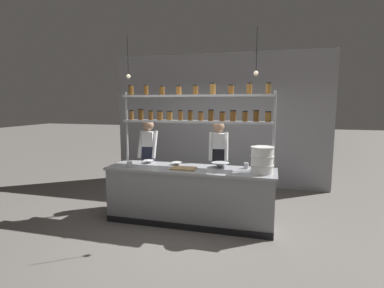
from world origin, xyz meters
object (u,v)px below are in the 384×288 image
Objects in this scene: prep_bowl_near_left at (177,164)px; chef_center at (218,158)px; spice_shelf_unit at (196,112)px; serving_cup_by_board at (130,165)px; prep_bowl_center_front at (149,162)px; prep_bowl_center_back at (220,165)px; cutting_board at (183,168)px; container_stack at (262,160)px; serving_cup_front at (246,166)px; chef_left at (149,156)px.

chef_center is at bearing 45.55° from prep_bowl_near_left.
serving_cup_by_board is (-0.98, -0.58, -0.86)m from spice_shelf_unit.
spice_shelf_unit is at bearing 8.67° from prep_bowl_center_front.
serving_cup_by_board reaches higher than prep_bowl_center_back.
prep_bowl_center_back reaches higher than cutting_board.
serving_cup_front is (-0.26, 0.28, -0.16)m from container_stack.
prep_bowl_near_left is (0.73, -0.48, -0.02)m from chef_left.
prep_bowl_center_front is (-0.54, 0.02, 0.00)m from prep_bowl_near_left.
chef_left is 0.88m from prep_bowl_near_left.
chef_center reaches higher than prep_bowl_center_front.
chef_center reaches higher than container_stack.
chef_left is 9.32× the size of prep_bowl_near_left.
cutting_board is 2.15× the size of prep_bowl_center_front.
chef_left reaches higher than prep_bowl_near_left.
prep_bowl_center_front is (-0.75, 0.31, 0.01)m from cutting_board.
chef_left is at bearing 93.30° from serving_cup_by_board.
spice_shelf_unit is at bearing -132.14° from chef_center.
serving_cup_front is at bearing -0.01° from prep_bowl_center_front.
container_stack is 2.21× the size of prep_bowl_center_front.
prep_bowl_center_back is (-0.68, 0.26, -0.17)m from container_stack.
serving_cup_front is (1.73, -0.00, 0.02)m from prep_bowl_center_front.
cutting_board is 3.80× the size of serving_cup_by_board.
prep_bowl_near_left is at bearing 179.47° from prep_bowl_center_back.
chef_center is 0.88m from prep_bowl_near_left.
prep_bowl_center_front is 0.62× the size of prep_bowl_center_back.
chef_left is 0.91m from serving_cup_by_board.
chef_left reaches higher than serving_cup_front.
prep_bowl_center_front is (-1.16, -0.61, -0.01)m from chef_center.
spice_shelf_unit is 6.47× the size of container_stack.
spice_shelf_unit is at bearing -21.69° from chef_left.
cutting_board is 0.63m from prep_bowl_center_back.
spice_shelf_unit reaches higher than cutting_board.
chef_center is 1.67m from serving_cup_by_board.
spice_shelf_unit is 1.23m from prep_bowl_center_front.
serving_cup_front is at bearing -8.25° from spice_shelf_unit.
spice_shelf_unit is 1.61× the size of chef_center.
chef_center is at bearing 103.12° from prep_bowl_center_back.
prep_bowl_near_left is (-0.30, -0.15, -0.89)m from spice_shelf_unit.
prep_bowl_center_front is 1.30m from prep_bowl_center_back.
serving_cup_by_board is at bearing -163.70° from prep_bowl_center_back.
chef_left is 1.01× the size of chef_center.
spice_shelf_unit is 0.95m from prep_bowl_near_left.
chef_left reaches higher than cutting_board.
prep_bowl_near_left is 0.76m from prep_bowl_center_back.
prep_bowl_near_left is at bearing -178.97° from serving_cup_front.
prep_bowl_near_left is 1.19m from serving_cup_front.
container_stack is 0.75m from prep_bowl_center_back.
spice_shelf_unit reaches higher than container_stack.
spice_shelf_unit is 1.39m from chef_left.
serving_cup_by_board is at bearing -166.41° from serving_cup_front.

